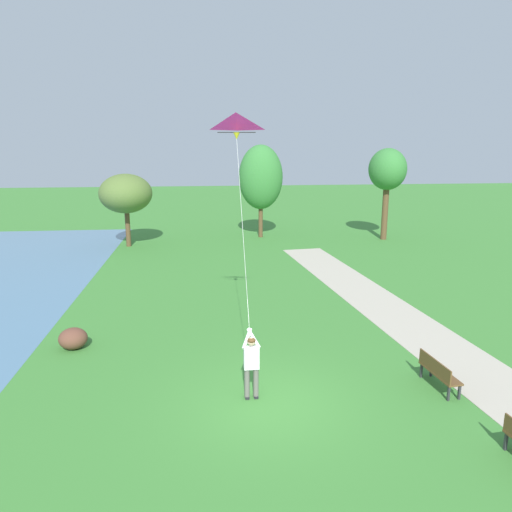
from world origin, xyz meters
TOP-DOWN VIEW (x-y plane):
  - ground_plane at (0.00, 0.00)m, footprint 120.00×120.00m
  - walkway_path at (6.24, 2.00)m, footprint 6.20×32.06m
  - person_kite_flyer at (-0.41, 0.33)m, footprint 0.52×0.62m
  - flying_kite at (-0.57, 3.47)m, footprint 1.28×3.11m
  - park_bench_far_walkway at (4.76, 0.31)m, footprint 0.62×1.54m
  - tree_treeline_right at (2.23, 22.07)m, footprint 3.01×2.50m
  - tree_treeline_center at (10.52, 20.44)m, footprint 2.46×2.83m
  - tree_treeline_left at (-6.52, 19.93)m, footprint 3.28×3.70m
  - lakeside_shrub at (-5.97, 4.05)m, footprint 0.93×0.90m

SIDE VIEW (x-z plane):
  - ground_plane at x=0.00m, z-range 0.00..0.00m
  - walkway_path at x=6.24m, z-range 0.00..0.02m
  - lakeside_shrub at x=-5.97m, z-range 0.00..0.70m
  - park_bench_far_walkway at x=4.76m, z-range 0.07..0.95m
  - person_kite_flyer at x=-0.41m, z-range 0.13..1.96m
  - tree_treeline_left at x=-6.52m, z-range 1.06..5.66m
  - tree_treeline_right at x=2.23m, z-range 0.97..7.31m
  - tree_treeline_center at x=10.52m, z-range 1.60..7.72m
  - flying_kite at x=-0.57m, z-range 4.21..9.91m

